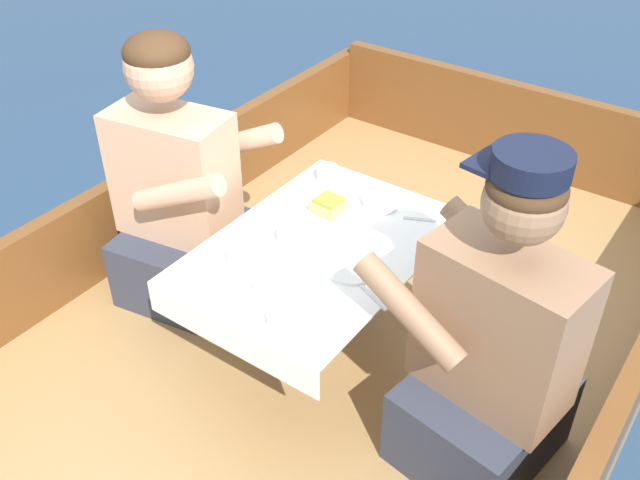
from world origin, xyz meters
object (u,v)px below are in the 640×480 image
object	(u,v)px
coffee_cup_center	(328,173)
coffee_cup_starboard	(266,284)
person_port	(178,195)
coffee_cup_port	(290,235)
person_starboard	(492,352)
sandwich	(329,205)

from	to	relation	value
coffee_cup_center	coffee_cup_starboard	bearing A→B (deg)	-71.13
person_port	coffee_cup_starboard	distance (m)	0.66
person_port	coffee_cup_center	size ratio (longest dim) A/B	9.50
person_port	coffee_cup_port	distance (m)	0.53
person_port	person_starboard	xyz separation A→B (m)	(1.20, -0.06, -0.01)
coffee_cup_port	sandwich	bearing A→B (deg)	89.62
person_port	coffee_cup_center	distance (m)	0.52
person_starboard	sandwich	size ratio (longest dim) A/B	10.42
person_port	coffee_cup_port	world-z (taller)	person_port
sandwich	coffee_cup_port	world-z (taller)	sandwich
sandwich	coffee_cup_center	size ratio (longest dim) A/B	0.92
person_port	coffee_cup_starboard	size ratio (longest dim) A/B	10.81
sandwich	coffee_cup_port	distance (m)	0.20
coffee_cup_port	coffee_cup_starboard	bearing A→B (deg)	-69.23
coffee_cup_starboard	coffee_cup_center	bearing A→B (deg)	108.87
person_starboard	coffee_cup_starboard	size ratio (longest dim) A/B	10.94
coffee_cup_port	coffee_cup_center	xyz separation A→B (m)	(-0.12, 0.37, -0.00)
coffee_cup_port	coffee_cup_center	size ratio (longest dim) A/B	1.02
person_port	sandwich	world-z (taller)	person_port
coffee_cup_port	coffee_cup_starboard	distance (m)	0.24
coffee_cup_port	coffee_cup_center	bearing A→B (deg)	107.71
person_port	person_starboard	size ratio (longest dim) A/B	0.99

